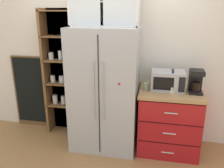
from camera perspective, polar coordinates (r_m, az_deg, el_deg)
ground_plane at (r=3.62m, az=-1.63°, el=-14.41°), size 10.83×10.83×0.00m
wall_back_cream at (r=3.51m, az=-0.32°, el=7.09°), size 5.11×0.10×2.55m
refrigerator at (r=3.25m, az=-1.73°, el=-1.34°), size 0.92×0.70×1.73m
pantry_shelf_column at (r=3.70m, az=-12.25°, el=2.79°), size 0.56×0.27×1.96m
counter_cabinet at (r=3.37m, az=13.86°, el=-8.83°), size 0.84×0.65×0.90m
microwave at (r=3.20m, az=13.68°, el=0.88°), size 0.44×0.33×0.26m
coffee_maker at (r=3.19m, az=20.07°, el=0.70°), size 0.17×0.20×0.31m
mug_sage at (r=3.15m, az=8.49°, el=-0.59°), size 0.11×0.08×0.10m
mug_cream at (r=3.10m, az=14.61°, el=-1.39°), size 0.11×0.08×0.09m
bottle_amber at (r=3.16m, az=14.64°, el=0.65°), size 0.07×0.07×0.30m
bottle_cobalt at (r=3.11m, az=14.68°, el=0.26°), size 0.07×0.07×0.29m
upper_cabinet at (r=3.11m, az=-1.73°, el=19.61°), size 0.88×0.32×0.60m
chalkboard_menu at (r=4.11m, az=-19.39°, el=-1.83°), size 0.60×0.04×1.22m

